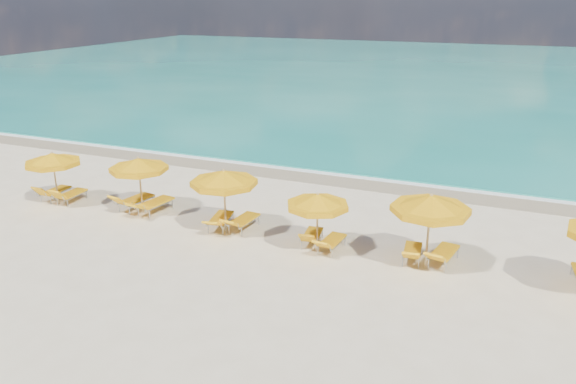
% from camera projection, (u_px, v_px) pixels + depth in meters
% --- Properties ---
extents(ground_plane, '(120.00, 120.00, 0.00)m').
position_uv_depth(ground_plane, '(272.00, 237.00, 20.04)').
color(ground_plane, beige).
extents(ocean, '(120.00, 80.00, 0.30)m').
position_uv_depth(ocean, '(449.00, 73.00, 61.87)').
color(ocean, '#167E6F').
rests_on(ocean, ground).
extents(wet_sand_band, '(120.00, 2.60, 0.01)m').
position_uv_depth(wet_sand_band, '(336.00, 178.00, 26.49)').
color(wet_sand_band, tan).
rests_on(wet_sand_band, ground).
extents(foam_line, '(120.00, 1.20, 0.03)m').
position_uv_depth(foam_line, '(341.00, 173.00, 27.19)').
color(foam_line, white).
rests_on(foam_line, ground).
extents(whitecap_near, '(14.00, 0.36, 0.05)m').
position_uv_depth(whitecap_near, '(294.00, 126.00, 37.02)').
color(whitecap_near, white).
rests_on(whitecap_near, ground).
extents(whitecap_far, '(18.00, 0.30, 0.05)m').
position_uv_depth(whitecap_far, '(523.00, 122.00, 38.07)').
color(whitecap_far, white).
rests_on(whitecap_far, ground).
extents(umbrella_1, '(2.91, 2.91, 2.24)m').
position_uv_depth(umbrella_1, '(53.00, 159.00, 22.54)').
color(umbrella_1, tan).
rests_on(umbrella_1, ground).
extents(umbrella_2, '(2.67, 2.67, 2.30)m').
position_uv_depth(umbrella_2, '(139.00, 165.00, 21.60)').
color(umbrella_2, tan).
rests_on(umbrella_2, ground).
extents(umbrella_3, '(2.92, 2.92, 2.43)m').
position_uv_depth(umbrella_3, '(224.00, 179.00, 19.67)').
color(umbrella_3, tan).
rests_on(umbrella_3, ground).
extents(umbrella_4, '(2.14, 2.14, 2.12)m').
position_uv_depth(umbrella_4, '(318.00, 202.00, 18.25)').
color(umbrella_4, tan).
rests_on(umbrella_4, ground).
extents(umbrella_5, '(2.95, 2.95, 2.49)m').
position_uv_depth(umbrella_5, '(431.00, 205.00, 17.07)').
color(umbrella_5, tan).
rests_on(umbrella_5, ground).
extents(lounger_1_left, '(0.61, 1.69, 0.84)m').
position_uv_depth(lounger_1_left, '(55.00, 194.00, 23.64)').
color(lounger_1_left, '#A5A8AD').
rests_on(lounger_1_left, ground).
extents(lounger_1_right, '(0.64, 1.71, 0.84)m').
position_uv_depth(lounger_1_right, '(71.00, 197.00, 23.27)').
color(lounger_1_right, '#A5A8AD').
rests_on(lounger_1_right, ground).
extents(lounger_2_left, '(0.96, 1.99, 0.89)m').
position_uv_depth(lounger_2_left, '(135.00, 203.00, 22.55)').
color(lounger_2_left, '#A5A8AD').
rests_on(lounger_2_left, ground).
extents(lounger_2_right, '(0.98, 2.14, 0.75)m').
position_uv_depth(lounger_2_right, '(155.00, 207.00, 22.16)').
color(lounger_2_right, '#A5A8AD').
rests_on(lounger_2_right, ground).
extents(lounger_3_left, '(0.95, 1.99, 0.73)m').
position_uv_depth(lounger_3_left, '(220.00, 223.00, 20.68)').
color(lounger_3_left, '#A5A8AD').
rests_on(lounger_3_left, ground).
extents(lounger_3_right, '(0.77, 1.91, 0.76)m').
position_uv_depth(lounger_3_right, '(243.00, 224.00, 20.58)').
color(lounger_3_right, '#A5A8AD').
rests_on(lounger_3_right, ground).
extents(lounger_4_left, '(0.75, 1.68, 0.76)m').
position_uv_depth(lounger_4_left, '(312.00, 239.00, 19.37)').
color(lounger_4_left, '#A5A8AD').
rests_on(lounger_4_left, ground).
extents(lounger_4_right, '(0.72, 1.75, 0.74)m').
position_uv_depth(lounger_4_right, '(331.00, 245.00, 18.88)').
color(lounger_4_right, '#A5A8AD').
rests_on(lounger_4_right, ground).
extents(lounger_5_left, '(0.72, 1.72, 0.74)m').
position_uv_depth(lounger_5_left, '(412.00, 255.00, 18.17)').
color(lounger_5_left, '#A5A8AD').
rests_on(lounger_5_left, ground).
extents(lounger_5_right, '(0.95, 1.96, 0.80)m').
position_uv_depth(lounger_5_right, '(443.00, 257.00, 17.94)').
color(lounger_5_right, '#A5A8AD').
rests_on(lounger_5_right, ground).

